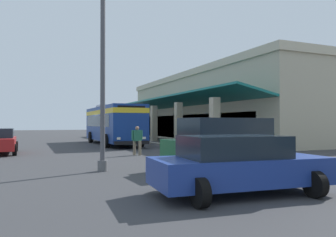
# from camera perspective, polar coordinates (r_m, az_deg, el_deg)

# --- Properties ---
(ground) EXTENTS (120.00, 120.00, 0.00)m
(ground) POSITION_cam_1_polar(r_m,az_deg,el_deg) (31.39, 3.56, -4.03)
(ground) COLOR #38383A
(curb_strip) EXTENTS (34.85, 0.50, 0.12)m
(curb_strip) POSITION_cam_1_polar(r_m,az_deg,el_deg) (32.23, -5.04, -3.84)
(curb_strip) COLOR #9E998E
(curb_strip) RESTS_ON ground
(plaza_building) EXTENTS (29.35, 13.80, 6.94)m
(plaza_building) POSITION_cam_1_polar(r_m,az_deg,el_deg) (36.35, 9.57, 1.90)
(plaza_building) COLOR #B2A88E
(plaza_building) RESTS_ON ground
(transit_bus) EXTENTS (11.22, 2.87, 3.34)m
(transit_bus) POSITION_cam_1_polar(r_m,az_deg,el_deg) (27.83, -9.57, -0.62)
(transit_bus) COLOR navy
(transit_bus) RESTS_ON ground
(parked_sedan_blue) EXTENTS (2.67, 4.53, 1.47)m
(parked_sedan_blue) POSITION_cam_1_polar(r_m,az_deg,el_deg) (8.47, 12.05, -7.77)
(parked_sedan_blue) COLOR navy
(parked_sedan_blue) RESTS_ON ground
(parked_suv_green) EXTENTS (2.85, 4.88, 1.97)m
(parked_suv_green) POSITION_cam_1_polar(r_m,az_deg,el_deg) (12.79, 10.12, -4.21)
(parked_suv_green) COLOR #195933
(parked_suv_green) RESTS_ON ground
(pedestrian) EXTENTS (0.40, 0.66, 1.60)m
(pedestrian) POSITION_cam_1_polar(r_m,az_deg,el_deg) (18.33, -5.36, -3.57)
(pedestrian) COLOR #726651
(pedestrian) RESTS_ON ground
(potted_palm) EXTENTS (1.94, 2.13, 2.66)m
(potted_palm) POSITION_cam_1_polar(r_m,az_deg,el_deg) (40.34, -6.35, -2.33)
(potted_palm) COLOR #4C4742
(potted_palm) RESTS_ON ground
(lot_light_pole) EXTENTS (0.60, 0.60, 7.51)m
(lot_light_pole) POSITION_cam_1_polar(r_m,az_deg,el_deg) (12.62, -11.22, 9.47)
(lot_light_pole) COLOR #59595B
(lot_light_pole) RESTS_ON ground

